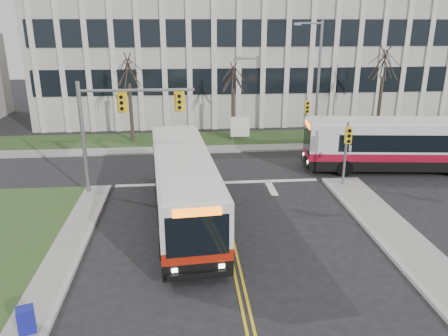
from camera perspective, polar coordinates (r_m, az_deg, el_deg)
ground at (r=18.54m, az=1.17°, el=-10.85°), size 120.00×120.00×0.00m
sidewalk_cross at (r=33.24m, az=6.88°, el=2.67°), size 44.00×1.60×0.14m
building_lawn at (r=35.88m, az=5.97°, el=3.87°), size 44.00×5.00×0.12m
office_building at (r=46.65m, az=3.35°, el=14.73°), size 40.00×16.00×12.00m
mast_arm_signal at (r=24.01m, az=-14.24°, el=6.36°), size 6.11×0.38×6.20m
signal_pole_near at (r=25.53m, az=15.74°, el=2.87°), size 0.34×0.39×3.80m
signal_pole_far at (r=33.38m, az=10.69°, el=6.84°), size 0.34×0.39×3.80m
streetlight at (r=33.95m, az=11.98°, el=11.57°), size 2.15×0.25×9.20m
directory_sign at (r=34.74m, az=2.12°, el=5.36°), size 1.50×0.12×2.00m
tree_left at (r=34.49m, az=-12.39°, el=12.18°), size 1.80×1.80×7.70m
tree_mid at (r=34.72m, az=1.21°, el=11.59°), size 1.80×1.80×6.82m
tree_right at (r=37.68m, az=20.18°, el=12.61°), size 1.80×1.80×8.25m
bus_main at (r=20.97m, az=-5.31°, el=-2.51°), size 3.55×12.10×3.18m
bus_cross at (r=29.93m, az=22.24°, el=2.67°), size 12.31×3.94×3.22m
newspaper_box_blue at (r=15.24m, az=-24.39°, el=-17.83°), size 0.62×0.59×0.95m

